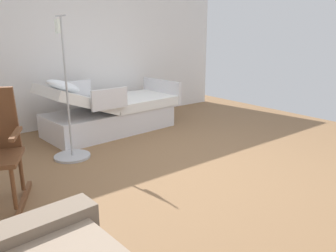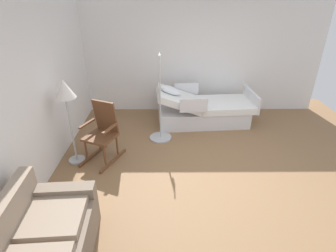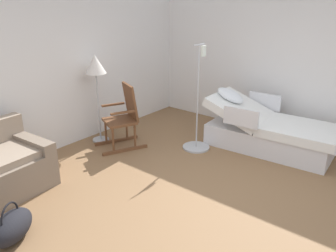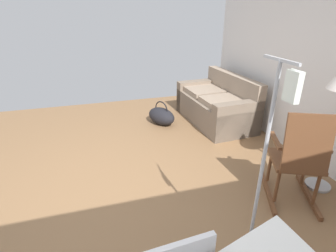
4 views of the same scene
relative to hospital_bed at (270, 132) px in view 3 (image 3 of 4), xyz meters
name	(u,v)px [view 3 (image 3 of 4)]	position (x,y,z in m)	size (l,w,h in m)	color
ground_plane	(202,199)	(-1.94, 0.00, -0.30)	(6.71, 6.71, 0.00)	olive
back_wall	(59,64)	(-1.94, 2.74, 1.05)	(5.57, 0.10, 2.70)	white
side_wall	(296,60)	(0.79, 0.00, 1.05)	(0.10, 5.57, 2.70)	white
hospital_bed	(270,132)	(0.00, 0.00, 0.00)	(1.12, 2.17, 0.94)	silver
rocking_chair	(124,117)	(-1.40, 1.91, 0.21)	(0.89, 0.74, 1.05)	brown
floor_lamp	(96,70)	(-1.51, 2.39, 0.93)	(0.34, 0.34, 1.48)	#B2B5BA
duffel_bag	(12,227)	(-3.79, 1.10, -0.14)	(0.64, 0.56, 0.43)	black
iv_pole	(197,134)	(-0.72, 0.93, -0.05)	(0.44, 0.44, 1.69)	#B2B5BA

